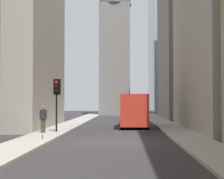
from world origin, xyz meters
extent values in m
plane|color=#302D30|center=(0.00, 0.00, 0.00)|extent=(135.00, 135.00, 0.00)
cube|color=#A8A399|center=(0.00, 4.50, 0.07)|extent=(90.00, 2.20, 0.14)
cube|color=#A8A399|center=(0.00, -4.50, 0.07)|extent=(90.00, 2.20, 0.14)
cube|color=gray|center=(28.40, -10.60, 12.35)|extent=(15.33, 10.00, 24.71)
cube|color=gray|center=(40.14, 1.08, 9.09)|extent=(4.95, 4.95, 18.17)
cube|color=red|center=(9.86, -1.40, 1.54)|extent=(4.60, 2.25, 2.60)
cube|color=#38383D|center=(13.06, -1.40, 1.19)|extent=(1.90, 2.25, 1.90)
cube|color=black|center=(13.06, -1.40, 1.79)|extent=(1.92, 2.09, 0.64)
cylinder|color=black|center=(13.06, -2.38, 0.44)|extent=(0.88, 0.28, 0.88)
cylinder|color=black|center=(13.06, -0.41, 0.44)|extent=(0.88, 0.28, 0.88)
cylinder|color=black|center=(8.46, -2.38, 0.44)|extent=(0.88, 0.28, 0.88)
cylinder|color=black|center=(8.46, -0.41, 0.44)|extent=(0.88, 0.28, 0.88)
cube|color=slate|center=(25.46, -1.40, 0.53)|extent=(4.30, 1.78, 0.70)
cube|color=black|center=(25.26, -1.40, 1.15)|extent=(2.10, 1.58, 0.54)
cylinder|color=black|center=(26.81, -2.18, 0.32)|extent=(0.64, 0.22, 0.64)
cylinder|color=black|center=(26.81, -0.62, 0.32)|extent=(0.64, 0.22, 0.64)
cylinder|color=black|center=(24.11, -2.18, 0.32)|extent=(0.64, 0.22, 0.64)
cylinder|color=black|center=(24.11, -0.62, 0.32)|extent=(0.64, 0.22, 0.64)
cylinder|color=black|center=(4.51, 4.13, 1.49)|extent=(0.12, 0.12, 2.69)
cube|color=black|center=(4.51, 4.13, 3.28)|extent=(0.28, 0.32, 0.90)
cube|color=black|center=(4.66, 4.13, 3.28)|extent=(0.03, 0.52, 1.10)
sphere|color=red|center=(4.35, 4.13, 3.58)|extent=(0.20, 0.20, 0.20)
sphere|color=black|center=(4.35, 4.13, 3.28)|extent=(0.20, 0.20, 0.20)
sphere|color=black|center=(4.35, 4.13, 2.98)|extent=(0.20, 0.20, 0.20)
cylinder|color=#473D33|center=(3.66, 4.80, 0.59)|extent=(0.16, 0.16, 0.91)
cylinder|color=#473D33|center=(3.66, 4.97, 0.59)|extent=(0.16, 0.16, 0.91)
cube|color=#232328|center=(3.66, 4.88, 1.37)|extent=(0.26, 0.44, 0.65)
sphere|color=#936B4C|center=(3.66, 4.88, 1.84)|extent=(0.22, 0.22, 0.22)
cylinder|color=brown|center=(-0.45, 3.99, 0.24)|extent=(0.07, 0.07, 0.20)
cylinder|color=brown|center=(-0.45, 3.99, 0.38)|extent=(0.03, 0.03, 0.07)
camera|label=1|loc=(-21.39, -0.70, 2.26)|focal=59.85mm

